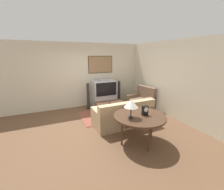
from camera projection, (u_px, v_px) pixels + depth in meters
name	position (u px, v px, depth m)	size (l,w,h in m)	color
ground_plane	(100.00, 125.00, 4.84)	(12.00, 12.00, 0.00)	brown
wall_back	(83.00, 75.00, 6.37)	(12.00, 0.10, 2.70)	beige
wall_right	(166.00, 79.00, 5.52)	(0.06, 12.00, 2.70)	beige
area_rug	(110.00, 114.00, 5.72)	(2.17, 1.41, 0.01)	brown
tv	(104.00, 93.00, 6.50)	(0.99, 0.58, 1.23)	#B7B7BC
couch	(123.00, 116.00, 4.81)	(1.90, 0.91, 0.84)	tan
armchair	(141.00, 102.00, 6.18)	(0.98, 1.06, 0.94)	brown
coffee_table	(110.00, 104.00, 5.73)	(1.10, 0.58, 0.44)	#472D1E
console_table	(140.00, 118.00, 3.73)	(1.30, 1.30, 0.75)	#472D1E
table_lamp	(131.00, 104.00, 3.49)	(0.33, 0.33, 0.45)	black
mantel_clock	(145.00, 111.00, 3.70)	(0.14, 0.10, 0.24)	black
remote	(110.00, 103.00, 5.63)	(0.11, 0.16, 0.02)	black
speaker_tower_left	(88.00, 97.00, 6.23)	(0.20, 0.20, 1.08)	black
speaker_tower_right	(119.00, 93.00, 6.79)	(0.20, 0.20, 1.08)	black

